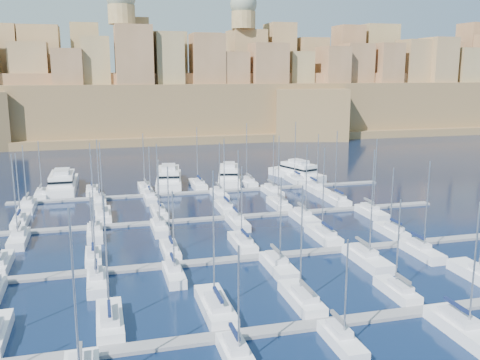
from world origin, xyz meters
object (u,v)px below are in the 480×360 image
object	(u,v)px
sailboat_2	(216,307)
motor_yacht_c	(229,176)
sailboat_4	(397,291)
motor_yacht_b	(169,178)
motor_yacht_a	(63,183)
motor_yacht_d	(297,172)

from	to	relation	value
sailboat_2	motor_yacht_c	bearing A→B (deg)	74.93
sailboat_4	motor_yacht_b	distance (m)	74.32
sailboat_4	motor_yacht_a	bearing A→B (deg)	120.56
motor_yacht_c	sailboat_4	bearing A→B (deg)	-87.05
motor_yacht_b	motor_yacht_c	size ratio (longest dim) A/B	1.12
motor_yacht_a	motor_yacht_d	xyz separation A→B (m)	(56.89, -1.43, -0.00)
sailboat_2	motor_yacht_b	distance (m)	70.89
sailboat_4	sailboat_2	bearing A→B (deg)	176.82
motor_yacht_d	motor_yacht_c	bearing A→B (deg)	179.77
motor_yacht_a	motor_yacht_d	size ratio (longest dim) A/B	1.14
motor_yacht_b	motor_yacht_c	xyz separation A→B (m)	(14.67, -1.05, 0.00)
sailboat_4	motor_yacht_c	xyz separation A→B (m)	(-3.66, 70.97, 1.01)
motor_yacht_c	motor_yacht_d	xyz separation A→B (m)	(17.84, -0.07, -0.00)
sailboat_2	motor_yacht_d	distance (m)	78.69
motor_yacht_b	motor_yacht_d	bearing A→B (deg)	-1.97
sailboat_4	motor_yacht_c	bearing A→B (deg)	92.95
sailboat_2	motor_yacht_d	xyz separation A→B (m)	(36.60, 69.65, 0.95)
sailboat_2	motor_yacht_a	world-z (taller)	sailboat_2
sailboat_2	motor_yacht_c	distance (m)	72.21
motor_yacht_b	sailboat_4	bearing A→B (deg)	-75.72
motor_yacht_b	motor_yacht_c	bearing A→B (deg)	-4.09
sailboat_2	motor_yacht_b	bearing A→B (deg)	86.68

